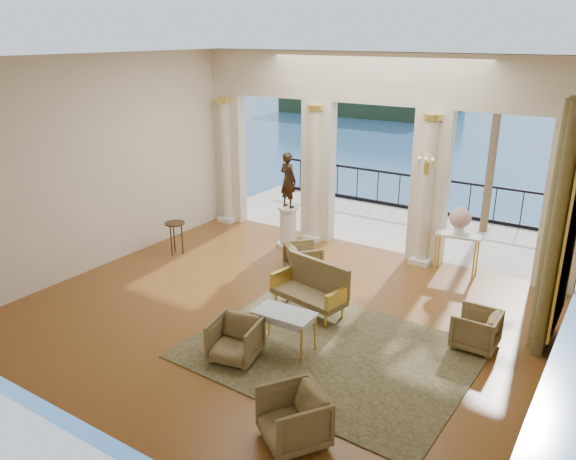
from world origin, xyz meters
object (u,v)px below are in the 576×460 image
Objects in this scene: armchair_a at (235,338)px; statue at (288,180)px; pedestal at (288,227)px; side_table at (175,227)px; armchair_b at (293,415)px; settee at (312,287)px; armchair_c at (476,328)px; console_table at (458,241)px; game_table at (284,316)px; armchair_d at (303,257)px.

statue is at bearing 101.72° from armchair_a.
pedestal is 2.66m from side_table.
armchair_a is at bearing -177.92° from armchair_b.
armchair_c is at bearing 17.31° from settee.
settee reaches higher than console_table.
armchair_b is at bearing -19.81° from armchair_c.
side_table is (-4.10, 0.72, 0.19)m from settee.
settee is 1.55× the size of pedestal.
game_table is at bearing -25.77° from side_table.
armchair_b is 0.78× the size of game_table.
game_table is 4.78m from console_table.
pedestal is at bearing 44.35° from side_table.
statue is 4.04m from console_table.
armchair_a reaches higher than armchair_d.
settee is 1.46m from game_table.
armchair_c is at bearing 170.52° from statue.
armchair_a is at bearing 127.78° from statue.
armchair_b is at bearing 137.72° from statue.
armchair_c is 7.01m from side_table.
armchair_b is 1.09× the size of armchair_d.
settee reaches higher than side_table.
console_table is 6.29m from side_table.
statue is at bearing -178.79° from console_table.
console_table is 1.26× the size of side_table.
armchair_c is 0.93× the size of side_table.
pedestal reaches higher than side_table.
armchair_c is 3.09m from console_table.
game_table is (1.35, -2.79, 0.24)m from armchair_d.
armchair_c is 0.72× the size of pedestal.
console_table reaches higher than game_table.
game_table is at bearing -66.49° from settee.
statue is (-1.17, 1.20, 1.28)m from armchair_d.
game_table is (0.32, -1.42, 0.13)m from settee.
game_table is 1.02× the size of pedestal.
console_table is (1.70, 3.16, 0.26)m from settee.
armchair_b is at bearing 160.25° from armchair_d.
side_table is at bearing -135.65° from pedestal.
pedestal is (-2.03, 4.65, 0.10)m from armchair_a.
statue is (-2.03, 4.65, 1.26)m from armchair_a.
pedestal is 1.16m from statue.
statue reaches higher than console_table.
settee reaches higher than game_table.
armchair_c is 0.47× the size of settee.
side_table is at bearing 152.23° from game_table.
armchair_c is 0.54× the size of statue.
settee is at bearing -125.62° from console_table.
armchair_b is 1.10× the size of armchair_c.
armchair_a is 3.90m from armchair_c.
statue is at bearing 44.35° from side_table.
game_table is at bearing 136.47° from statue.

